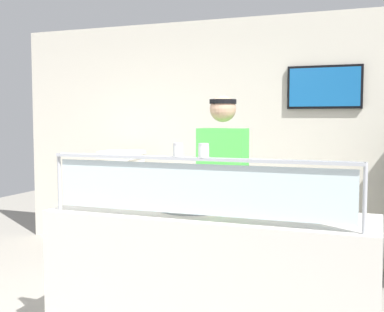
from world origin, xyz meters
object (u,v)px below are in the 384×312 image
Objects in this scene: pizza_tray at (191,207)px; pepper_flake_shaker at (204,151)px; worker_figure at (223,190)px; parmesan_shaker at (178,151)px; pizza_server at (194,205)px; pizza_box_stack at (121,164)px.

pizza_tray is 0.58m from pepper_flake_shaker.
worker_figure is (0.04, 0.62, 0.04)m from pizza_tray.
parmesan_shaker is 0.98× the size of pepper_flake_shaker.
pizza_tray is 0.54m from parmesan_shaker.
pizza_server is at bearing -37.39° from pizza_tray.
pizza_box_stack is (-1.77, 2.16, -0.33)m from pepper_flake_shaker.
pizza_tray is 0.25× the size of worker_figure.
pizza_box_stack is at bearing 142.97° from worker_figure.
pizza_tray is at bearing 121.84° from pepper_flake_shaker.
pizza_tray is 0.62m from worker_figure.
worker_figure is (0.01, 0.64, 0.02)m from pizza_server.
pizza_tray is 1.59× the size of pizza_server.
worker_figure is 2.00m from pizza_box_stack.
pepper_flake_shaker is at bearing -58.16° from pizza_tray.
pepper_flake_shaker is at bearing -48.66° from pizza_server.
worker_figure is at bearing 86.75° from pizza_tray.
pepper_flake_shaker is 0.19× the size of pizza_box_stack.
parmesan_shaker is at bearing -53.39° from pizza_box_stack.
pizza_box_stack is at bearing 126.61° from parmesan_shaker.
pepper_flake_shaker is at bearing -0.00° from parmesan_shaker.
worker_figure reaches higher than pepper_flake_shaker.
worker_figure reaches higher than pizza_tray.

